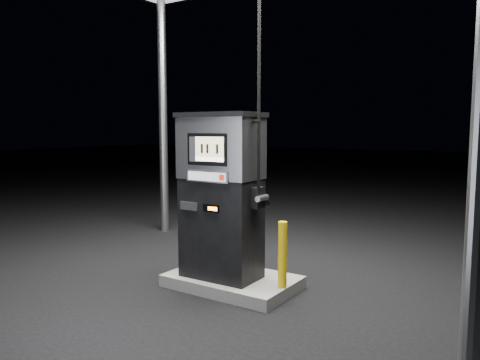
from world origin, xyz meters
The scene contains 5 objects.
ground centered at (0.00, 0.00, 0.00)m, with size 80.00×80.00×0.00m, color black.
pump_island centered at (0.00, 0.00, 0.07)m, with size 1.60×1.00×0.15m, color #60605C.
fuel_dispenser centered at (-0.09, -0.10, 1.21)m, with size 1.13×0.63×4.27m.
bollard_left centered at (-0.74, 0.12, 0.64)m, with size 0.13×0.13×0.98m, color yellow.
bollard_right centered at (0.74, -0.04, 0.54)m, with size 0.11×0.11×0.79m, color yellow.
Camera 1 is at (3.28, -4.76, 2.01)m, focal length 35.00 mm.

